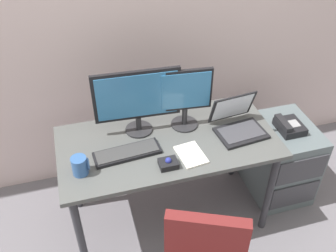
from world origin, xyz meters
TOP-DOWN VIEW (x-y plane):
  - ground_plane at (0.00, 0.00)m, footprint 8.00×8.00m
  - back_wall at (0.00, 0.69)m, footprint 6.00×0.10m
  - desk at (0.00, 0.00)m, footprint 1.40×0.69m
  - file_cabinet at (0.91, 0.04)m, footprint 0.42×0.53m
  - desk_phone at (0.90, 0.02)m, footprint 0.17×0.20m
  - monitor_main at (-0.16, 0.15)m, footprint 0.55×0.18m
  - monitor_side at (0.15, 0.13)m, footprint 0.34×0.18m
  - keyboard at (-0.28, -0.06)m, footprint 0.42×0.17m
  - laptop at (0.47, -0.02)m, footprint 0.34×0.32m
  - trackball_mouse at (-0.06, -0.22)m, footprint 0.11×0.09m
  - coffee_mug at (-0.56, -0.14)m, footprint 0.10×0.09m
  - paper_notepad at (0.10, -0.17)m, footprint 0.17×0.22m
  - cell_phone at (0.55, 0.24)m, footprint 0.11×0.16m

SIDE VIEW (x-z plane):
  - ground_plane at x=0.00m, z-range 0.00..0.00m
  - file_cabinet at x=0.91m, z-range 0.00..0.62m
  - desk_phone at x=0.90m, z-range 0.61..0.70m
  - desk at x=0.00m, z-range 0.29..1.04m
  - cell_phone at x=0.55m, z-range 0.75..0.76m
  - paper_notepad at x=0.10m, z-range 0.75..0.77m
  - keyboard at x=-0.28m, z-range 0.75..0.78m
  - trackball_mouse at x=-0.06m, z-range 0.75..0.81m
  - laptop at x=0.47m, z-range 0.69..0.92m
  - coffee_mug at x=-0.56m, z-range 0.76..0.87m
  - monitor_side at x=0.15m, z-range 0.78..1.21m
  - monitor_main at x=-0.16m, z-range 0.79..1.24m
  - back_wall at x=0.00m, z-range 0.00..2.80m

